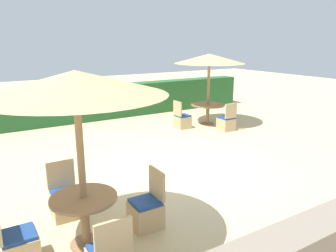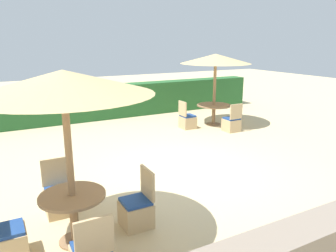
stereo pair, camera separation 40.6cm
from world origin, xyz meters
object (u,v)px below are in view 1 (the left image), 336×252
object	(u,v)px
parasol_front_left	(75,84)
patio_chair_front_left_north	(66,201)
patio_chair_back_right_west	(182,120)
patio_chair_back_right_south	(226,123)
round_table_front_left	(84,209)
patio_chair_front_left_west	(18,246)
patio_chair_front_left_east	(147,211)
round_table_back_right	(208,108)
parasol_back_right	(209,59)

from	to	relation	value
parasol_front_left	patio_chair_front_left_north	world-z (taller)	parasol_front_left
patio_chair_back_right_west	patio_chair_back_right_south	bearing A→B (deg)	46.73
round_table_front_left	patio_chair_front_left_north	distance (m)	1.01
patio_chair_front_left_west	patio_chair_front_left_north	size ratio (longest dim) A/B	1.00
parasol_front_left	patio_chair_back_right_west	bearing A→B (deg)	44.33
patio_chair_back_right_south	patio_chair_front_left_east	bearing A→B (deg)	-142.87
round_table_back_right	patio_chair_front_left_north	world-z (taller)	patio_chair_front_left_north
parasol_back_right	round_table_front_left	xyz separation A→B (m)	(-5.87, -4.69, -1.69)
patio_chair_back_right_south	parasol_front_left	distance (m)	7.23
round_table_back_right	patio_chair_back_right_west	world-z (taller)	patio_chair_back_right_west
parasol_back_right	patio_chair_back_right_south	world-z (taller)	parasol_back_right
patio_chair_front_left_west	patio_chair_front_left_north	bearing A→B (deg)	137.23
patio_chair_back_right_south	round_table_front_left	world-z (taller)	patio_chair_back_right_south
patio_chair_back_right_west	round_table_front_left	size ratio (longest dim) A/B	0.99
patio_chair_back_right_south	round_table_front_left	size ratio (longest dim) A/B	0.99
round_table_back_right	patio_chair_back_right_south	xyz separation A→B (m)	(-0.00, -1.00, -0.31)
round_table_back_right	round_table_front_left	xyz separation A→B (m)	(-5.87, -4.69, -0.01)
round_table_back_right	patio_chair_front_left_east	world-z (taller)	patio_chair_front_left_east
round_table_front_left	patio_chair_front_left_west	xyz separation A→B (m)	(-0.89, 0.04, -0.30)
patio_chair_back_right_south	patio_chair_front_left_east	xyz separation A→B (m)	(-4.90, -3.71, 0.00)
parasol_back_right	patio_chair_back_right_west	distance (m)	2.26
patio_chair_back_right_south	patio_chair_front_left_west	size ratio (longest dim) A/B	1.00
patio_chair_front_left_west	patio_chair_front_left_east	distance (m)	1.86
round_table_front_left	patio_chair_front_left_east	distance (m)	1.02
parasol_back_right	parasol_front_left	size ratio (longest dim) A/B	0.97
parasol_front_left	patio_chair_front_left_north	distance (m)	2.29
round_table_front_left	patio_chair_front_left_west	size ratio (longest dim) A/B	1.01
parasol_back_right	patio_chair_front_left_east	bearing A→B (deg)	-136.14
round_table_back_right	patio_chair_back_right_west	xyz separation A→B (m)	(-1.07, 0.00, -0.31)
patio_chair_front_left_east	patio_chair_back_right_south	bearing A→B (deg)	-52.87
round_table_front_left	patio_chair_front_left_north	size ratio (longest dim) A/B	1.01
patio_chair_front_left_east	parasol_back_right	bearing A→B (deg)	-46.14
round_table_back_right	patio_chair_back_right_south	world-z (taller)	patio_chair_back_right_south
parasol_back_right	round_table_front_left	size ratio (longest dim) A/B	2.59
parasol_back_right	patio_chair_front_left_east	world-z (taller)	parasol_back_right
round_table_back_right	round_table_front_left	size ratio (longest dim) A/B	1.25
round_table_back_right	patio_chair_front_left_west	world-z (taller)	patio_chair_front_left_west
patio_chair_back_right_south	patio_chair_back_right_west	size ratio (longest dim) A/B	1.00
parasol_back_right	patio_chair_front_left_north	distance (m)	7.26
round_table_back_right	patio_chair_back_right_west	bearing A→B (deg)	179.82
round_table_front_left	patio_chair_front_left_east	xyz separation A→B (m)	(0.97, -0.03, -0.30)
patio_chair_front_left_east	patio_chair_front_left_north	distance (m)	1.41
parasol_back_right	round_table_back_right	world-z (taller)	parasol_back_right
patio_chair_front_left_east	patio_chair_back_right_west	bearing A→B (deg)	-39.09
parasol_back_right	round_table_back_right	bearing A→B (deg)	0.00
patio_chair_back_right_south	round_table_back_right	bearing A→B (deg)	89.75
parasol_back_right	patio_chair_front_left_west	distance (m)	8.44
patio_chair_back_right_south	patio_chair_front_left_north	distance (m)	6.50
patio_chair_back_right_west	round_table_front_left	xyz separation A→B (m)	(-4.80, -4.69, 0.30)
patio_chair_back_right_west	parasol_front_left	distance (m)	7.02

